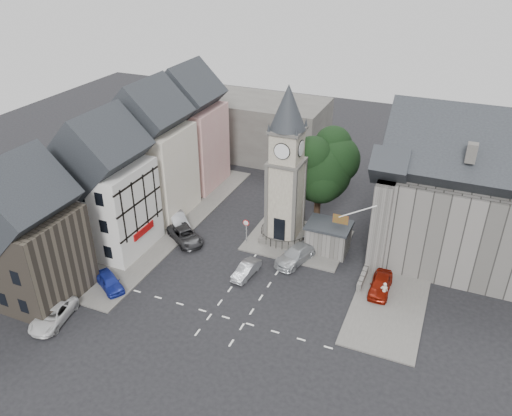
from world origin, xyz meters
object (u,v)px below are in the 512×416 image
at_px(stone_shelter, 328,237).
at_px(clock_tower, 286,167).
at_px(car_east_red, 381,285).
at_px(car_west_blue, 110,282).
at_px(pedestrian, 384,291).

bearing_deg(stone_shelter, clock_tower, 174.16).
xyz_separation_m(stone_shelter, car_east_red, (6.13, -4.50, -0.81)).
height_order(stone_shelter, car_west_blue, stone_shelter).
distance_m(clock_tower, stone_shelter, 8.15).
distance_m(stone_shelter, car_east_red, 7.65).
bearing_deg(car_west_blue, stone_shelter, -19.14).
height_order(clock_tower, stone_shelter, clock_tower).
relative_size(stone_shelter, car_east_red, 0.99).
xyz_separation_m(clock_tower, car_east_red, (10.93, -4.99, -7.38)).
height_order(stone_shelter, pedestrian, stone_shelter).
bearing_deg(clock_tower, car_west_blue, -129.42).
bearing_deg(pedestrian, car_west_blue, 7.28).
distance_m(clock_tower, pedestrian, 14.76).
height_order(clock_tower, car_west_blue, clock_tower).
xyz_separation_m(stone_shelter, car_west_blue, (-16.30, -13.50, -0.88)).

